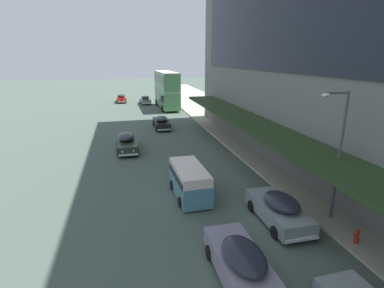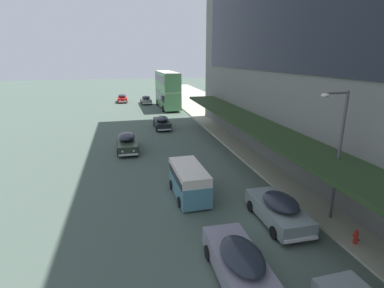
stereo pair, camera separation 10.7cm
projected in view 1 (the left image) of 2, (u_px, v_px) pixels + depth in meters
transit_bus_kerbside_front at (167, 89)px, 49.97m from camera, size 3.03×10.58×6.03m
sedan_oncoming_front at (145, 100)px, 55.10m from camera, size 1.96×4.39×1.52m
sedan_second_near at (161, 122)px, 36.37m from camera, size 1.80×4.87×1.52m
sedan_far_back at (127, 142)px, 27.80m from camera, size 1.92×5.04×1.62m
sedan_lead_near at (121, 98)px, 57.20m from camera, size 1.79×4.48×1.50m
sedan_trailing_near at (241, 263)px, 11.58m from camera, size 1.91×4.93×1.56m
sedan_lead_mid at (279, 209)px, 15.69m from camera, size 1.99×4.61×1.61m
vw_van at (189, 179)px, 18.68m from camera, size 2.01×4.60×1.96m
street_lamp at (337, 147)px, 14.98m from camera, size 1.50×0.28×6.76m
fire_hydrant at (357, 236)px, 13.79m from camera, size 0.20×0.40×0.70m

